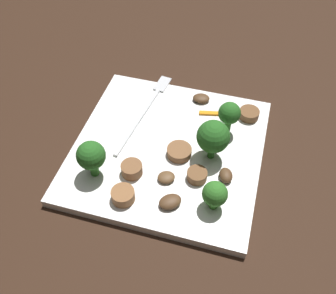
% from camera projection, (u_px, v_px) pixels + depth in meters
% --- Properties ---
extents(ground_plane, '(1.40, 1.40, 0.00)m').
position_uv_depth(ground_plane, '(168.00, 153.00, 0.55)').
color(ground_plane, black).
extents(plate, '(0.26, 0.26, 0.01)m').
position_uv_depth(plate, '(168.00, 150.00, 0.54)').
color(plate, white).
rests_on(plate, ground_plane).
extents(fork, '(0.18, 0.03, 0.00)m').
position_uv_depth(fork, '(147.00, 107.00, 0.59)').
color(fork, silver).
rests_on(fork, plate).
extents(broccoli_floret_0, '(0.04, 0.04, 0.06)m').
position_uv_depth(broccoli_floret_0, '(91.00, 156.00, 0.48)').
color(broccoli_floret_0, '#296420').
rests_on(broccoli_floret_0, plate).
extents(broccoli_floret_1, '(0.03, 0.03, 0.05)m').
position_uv_depth(broccoli_floret_1, '(229.00, 114.00, 0.53)').
color(broccoli_floret_1, '#296420').
rests_on(broccoli_floret_1, plate).
extents(broccoli_floret_2, '(0.03, 0.03, 0.04)m').
position_uv_depth(broccoli_floret_2, '(215.00, 194.00, 0.46)').
color(broccoli_floret_2, '#347525').
rests_on(broccoli_floret_2, plate).
extents(broccoli_floret_3, '(0.04, 0.04, 0.06)m').
position_uv_depth(broccoli_floret_3, '(213.00, 136.00, 0.50)').
color(broccoli_floret_3, '#296420').
rests_on(broccoli_floret_3, plate).
extents(sausage_slice_0, '(0.04, 0.04, 0.02)m').
position_uv_depth(sausage_slice_0, '(132.00, 169.00, 0.50)').
color(sausage_slice_0, brown).
rests_on(sausage_slice_0, plate).
extents(sausage_slice_1, '(0.05, 0.05, 0.01)m').
position_uv_depth(sausage_slice_1, '(179.00, 152.00, 0.53)').
color(sausage_slice_1, brown).
rests_on(sausage_slice_1, plate).
extents(sausage_slice_2, '(0.04, 0.04, 0.02)m').
position_uv_depth(sausage_slice_2, '(123.00, 195.00, 0.48)').
color(sausage_slice_2, brown).
rests_on(sausage_slice_2, plate).
extents(sausage_slice_3, '(0.04, 0.04, 0.01)m').
position_uv_depth(sausage_slice_3, '(197.00, 175.00, 0.50)').
color(sausage_slice_3, brown).
rests_on(sausage_slice_3, plate).
extents(sausage_slice_4, '(0.03, 0.03, 0.01)m').
position_uv_depth(sausage_slice_4, '(249.00, 114.00, 0.57)').
color(sausage_slice_4, brown).
rests_on(sausage_slice_4, plate).
extents(mushroom_0, '(0.03, 0.02, 0.01)m').
position_uv_depth(mushroom_0, '(226.00, 175.00, 0.50)').
color(mushroom_0, '#4C331E').
rests_on(mushroom_0, plate).
extents(mushroom_1, '(0.02, 0.03, 0.01)m').
position_uv_depth(mushroom_1, '(201.00, 98.00, 0.60)').
color(mushroom_1, '#4C331E').
rests_on(mushroom_1, plate).
extents(mushroom_2, '(0.03, 0.04, 0.01)m').
position_uv_depth(mushroom_2, '(170.00, 202.00, 0.47)').
color(mushroom_2, '#4C331E').
rests_on(mushroom_2, plate).
extents(mushroom_3, '(0.03, 0.03, 0.01)m').
position_uv_depth(mushroom_3, '(166.00, 177.00, 0.50)').
color(mushroom_3, brown).
rests_on(mushroom_3, plate).
extents(pepper_strip_0, '(0.01, 0.04, 0.00)m').
position_uv_depth(pepper_strip_0, '(212.00, 113.00, 0.58)').
color(pepper_strip_0, orange).
rests_on(pepper_strip_0, plate).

